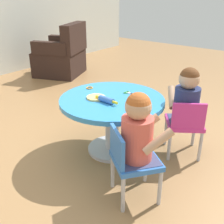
% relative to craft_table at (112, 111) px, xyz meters
% --- Properties ---
extents(ground_plane, '(10.00, 10.00, 0.00)m').
position_rel_craft_table_xyz_m(ground_plane, '(0.00, 0.00, -0.39)').
color(ground_plane, '#9E7247').
extents(craft_table, '(0.89, 0.89, 0.51)m').
position_rel_craft_table_xyz_m(craft_table, '(0.00, 0.00, 0.00)').
color(craft_table, silver).
rests_on(craft_table, ground).
extents(child_chair_left, '(0.42, 0.42, 0.54)m').
position_rel_craft_table_xyz_m(child_chair_left, '(-0.40, -0.48, -0.09)').
color(child_chair_left, '#B7B7BC').
rests_on(child_chair_left, ground).
extents(seated_child_left, '(0.44, 0.42, 0.51)m').
position_rel_craft_table_xyz_m(seated_child_left, '(-0.37, -0.51, 0.14)').
color(seated_child_left, '#3F4772').
rests_on(seated_child_left, ground).
extents(child_chair_right, '(0.42, 0.42, 0.54)m').
position_rel_craft_table_xyz_m(child_chair_right, '(0.33, -0.53, -0.09)').
color(child_chair_right, '#B7B7BC').
rests_on(child_chair_right, ground).
extents(seated_child_right, '(0.44, 0.42, 0.51)m').
position_rel_craft_table_xyz_m(seated_child_right, '(0.36, -0.51, 0.14)').
color(seated_child_right, '#3F4772').
rests_on(seated_child_right, ground).
extents(armchair_dark, '(0.93, 0.94, 0.85)m').
position_rel_craft_table_xyz_m(armchair_dark, '(1.37, 2.15, -0.08)').
color(armchair_dark, black).
rests_on(armchair_dark, ground).
extents(rolling_pin, '(0.06, 0.23, 0.05)m').
position_rel_craft_table_xyz_m(rolling_pin, '(-0.10, -0.02, 0.15)').
color(rolling_pin, '#3F72CC').
rests_on(rolling_pin, craft_table).
extents(craft_scissors, '(0.07, 0.13, 0.01)m').
position_rel_craft_table_xyz_m(craft_scissors, '(0.19, -0.04, 0.12)').
color(craft_scissors, silver).
rests_on(craft_scissors, craft_table).
extents(playdough_blob_0, '(0.16, 0.16, 0.01)m').
position_rel_craft_table_xyz_m(playdough_blob_0, '(-0.08, 0.11, 0.13)').
color(playdough_blob_0, '#F2CC72').
rests_on(playdough_blob_0, craft_table).
extents(cookie_cutter_0, '(0.06, 0.06, 0.01)m').
position_rel_craft_table_xyz_m(cookie_cutter_0, '(-0.04, 0.16, 0.13)').
color(cookie_cutter_0, '#D83FA5').
rests_on(cookie_cutter_0, craft_table).
extents(cookie_cutter_1, '(0.06, 0.06, 0.01)m').
position_rel_craft_table_xyz_m(cookie_cutter_1, '(0.07, 0.32, 0.13)').
color(cookie_cutter_1, orange).
rests_on(cookie_cutter_1, craft_table).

